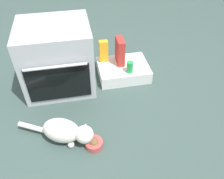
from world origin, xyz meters
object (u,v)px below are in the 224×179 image
at_px(pantry_cabinet, 123,70).
at_px(soda_can, 130,67).
at_px(cat, 66,131).
at_px(juice_carton, 104,51).
at_px(oven, 57,58).
at_px(cereal_box, 120,51).
at_px(food_bowl, 94,143).

distance_m(pantry_cabinet, soda_can, 0.18).
xyz_separation_m(cat, juice_carton, (0.45, 0.87, 0.14)).
relative_size(oven, pantry_cabinet, 1.25).
relative_size(oven, cat, 1.08).
bearing_deg(pantry_cabinet, cat, -130.45).
bearing_deg(cereal_box, pantry_cabinet, -62.73).
xyz_separation_m(oven, soda_can, (0.70, -0.10, -0.14)).
bearing_deg(juice_carton, cereal_box, -20.84).
height_order(cat, cereal_box, cereal_box).
bearing_deg(oven, cat, -88.45).
bearing_deg(food_bowl, soda_can, 57.09).
bearing_deg(pantry_cabinet, soda_can, -74.70).
relative_size(pantry_cabinet, cereal_box, 1.88).
xyz_separation_m(pantry_cabinet, soda_can, (0.04, -0.13, 0.13)).
relative_size(cat, juice_carton, 2.54).
bearing_deg(cat, juice_carton, 88.57).
bearing_deg(food_bowl, cat, 153.93).
distance_m(food_bowl, cat, 0.24).
distance_m(cat, juice_carton, 0.99).
distance_m(pantry_cabinet, cat, 0.99).
xyz_separation_m(cat, cereal_box, (0.61, 0.81, 0.16)).
relative_size(juice_carton, soda_can, 2.00).
distance_m(oven, cereal_box, 0.64).
bearing_deg(food_bowl, cereal_box, 65.93).
bearing_deg(soda_can, pantry_cabinet, 105.30).
xyz_separation_m(pantry_cabinet, cereal_box, (-0.03, 0.05, 0.21)).
bearing_deg(pantry_cabinet, juice_carton, 148.73).
relative_size(pantry_cabinet, food_bowl, 3.72).
height_order(food_bowl, soda_can, soda_can).
height_order(pantry_cabinet, cereal_box, cereal_box).
relative_size(pantry_cabinet, cat, 0.86).
height_order(oven, cereal_box, oven).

